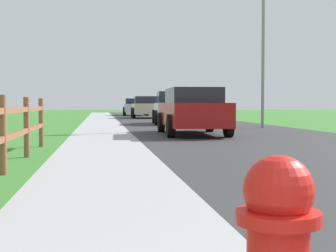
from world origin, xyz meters
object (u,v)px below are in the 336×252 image
parked_car_white (175,108)px  street_lamp (266,27)px  parked_suv_red (192,111)px  parked_car_silver (135,107)px  parked_car_beige (146,107)px

parked_car_white → street_lamp: 6.59m
parked_suv_red → parked_car_silver: bearing=89.9°
parked_car_white → parked_car_silver: 18.81m
parked_car_silver → street_lamp: bearing=-80.8°
parked_suv_red → parked_car_silver: 27.64m
parked_car_white → street_lamp: street_lamp is taller
parked_car_silver → parked_car_beige: bearing=-88.5°
parked_car_white → parked_car_beige: parked_car_white is taller
parked_suv_red → parked_car_white: parked_car_white is taller
parked_car_silver → parked_car_white: bearing=-87.9°
parked_suv_red → parked_car_beige: parked_car_beige is taller
parked_suv_red → parked_car_white: 8.88m
parked_suv_red → parked_car_white: size_ratio=1.13×
parked_car_beige → street_lamp: street_lamp is taller
parked_suv_red → parked_car_white: bearing=85.2°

